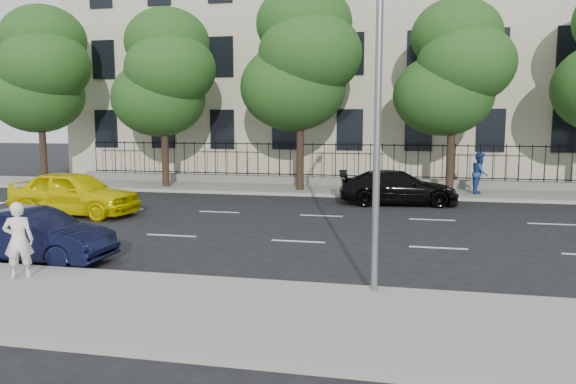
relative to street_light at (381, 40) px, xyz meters
name	(u,v)px	position (x,y,z in m)	size (l,w,h in m)	color
ground	(279,263)	(-2.50, 1.77, -5.15)	(120.00, 120.00, 0.00)	black
near_sidewalk	(230,313)	(-2.50, -2.23, -5.07)	(60.00, 4.00, 0.15)	gray
far_sidewalk	(343,190)	(-2.50, 15.77, -5.07)	(60.00, 4.00, 0.15)	gray
lane_markings	(311,227)	(-2.50, 6.52, -5.14)	(49.60, 4.62, 0.01)	silver
masonry_building	(361,32)	(-2.50, 24.72, 3.87)	(34.60, 12.11, 18.50)	beige
iron_fence	(347,176)	(-2.50, 17.47, -4.50)	(30.00, 0.50, 2.20)	slate
street_light	(381,40)	(0.00, 0.00, 0.00)	(0.25, 3.32, 8.05)	slate
tree_a	(41,70)	(-18.46, 15.13, 0.98)	(5.71, 5.31, 9.39)	#382619
tree_b	(165,73)	(-11.46, 15.13, 0.69)	(5.53, 5.12, 8.97)	#382619
tree_c	(302,59)	(-4.46, 15.13, 1.26)	(5.89, 5.50, 9.80)	#382619
tree_d	(454,68)	(2.54, 15.13, 0.69)	(5.34, 4.94, 8.84)	#382619
yellow_taxi	(74,193)	(-11.55, 6.96, -4.31)	(1.98, 4.91, 1.67)	#E7D400
navy_sedan	(33,236)	(-8.58, 0.57, -4.48)	(1.42, 4.07, 1.34)	black
black_sedan	(398,187)	(0.22, 12.21, -4.43)	(2.02, 4.96, 1.44)	black
woman_near	(18,240)	(-7.61, -1.22, -4.16)	(0.61, 0.40, 1.67)	white
pedestrian_far	(480,173)	(3.87, 15.43, -4.05)	(0.93, 0.72, 1.91)	navy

